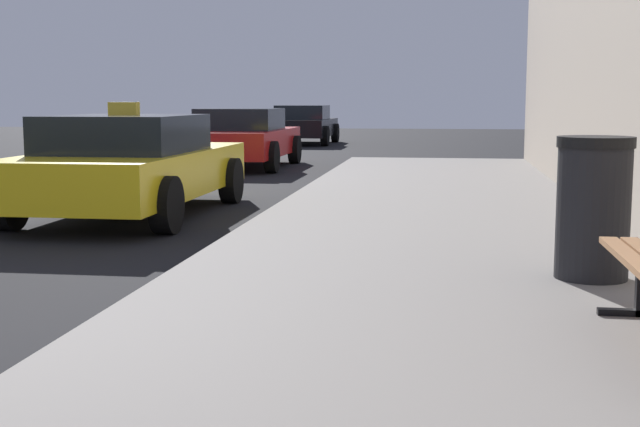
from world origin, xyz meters
TOP-DOWN VIEW (x-y plane):
  - sidewalk at (4.00, 0.00)m, footprint 4.00×32.00m
  - trash_bin at (5.19, 2.89)m, footprint 0.56×0.56m
  - car_yellow at (0.19, 6.77)m, footprint 2.06×4.50m
  - car_red at (-0.22, 14.55)m, footprint 2.02×4.16m
  - car_black at (-0.53, 24.53)m, footprint 2.00×4.01m

SIDE VIEW (x-z plane):
  - sidewalk at x=4.00m, z-range 0.00..0.15m
  - car_black at x=-0.53m, z-range 0.01..1.28m
  - car_red at x=-0.22m, z-range 0.01..1.28m
  - car_yellow at x=0.19m, z-range -0.07..1.36m
  - trash_bin at x=5.19m, z-range 0.15..1.20m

